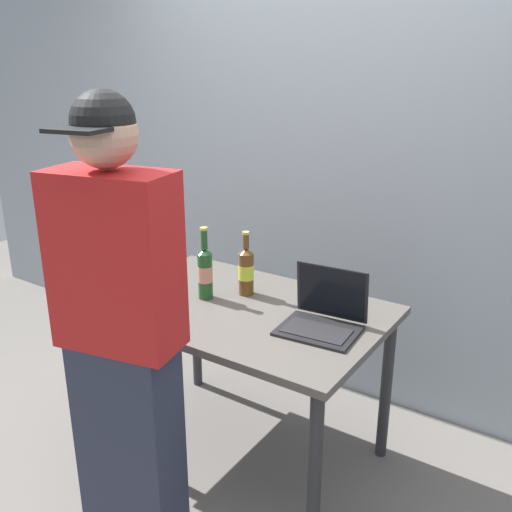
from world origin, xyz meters
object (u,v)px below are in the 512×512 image
at_px(beer_bottle_brown, 246,270).
at_px(person_figure, 122,344).
at_px(beer_bottle_amber, 205,271).
at_px(laptop, 323,315).

bearing_deg(beer_bottle_brown, person_figure, -86.28).
xyz_separation_m(beer_bottle_brown, beer_bottle_amber, (-0.13, -0.14, 0.01)).
height_order(laptop, beer_bottle_brown, beer_bottle_brown).
distance_m(laptop, person_figure, 0.81).
bearing_deg(person_figure, beer_bottle_amber, 104.94).
relative_size(beer_bottle_brown, person_figure, 0.18).
bearing_deg(person_figure, laptop, 60.28).
relative_size(laptop, person_figure, 0.19).
height_order(laptop, beer_bottle_amber, beer_bottle_amber).
distance_m(beer_bottle_amber, person_figure, 0.70).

